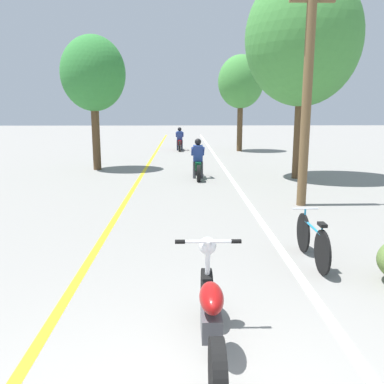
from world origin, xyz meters
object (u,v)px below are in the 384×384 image
object	(u,v)px
motorcycle_foreground	(211,316)
motorcycle_rider_far	(180,142)
utility_pole	(307,92)
roadside_tree_right_near	(303,39)
motorcycle_rider_lead	(198,163)
bicycle_parked	(312,240)
roadside_tree_right_far	(241,82)
roadside_tree_left	(93,74)

from	to	relation	value
motorcycle_foreground	motorcycle_rider_far	distance (m)	21.01
utility_pole	roadside_tree_right_near	xyz separation A→B (m)	(1.03, 4.20, 1.92)
motorcycle_rider_lead	motorcycle_rider_far	world-z (taller)	motorcycle_rider_lead
bicycle_parked	roadside_tree_right_far	bearing A→B (deg)	85.91
roadside_tree_right_near	motorcycle_foreground	distance (m)	12.25
roadside_tree_right_near	motorcycle_rider_lead	size ratio (longest dim) A/B	3.49
motorcycle_rider_lead	motorcycle_rider_far	size ratio (longest dim) A/B	0.99
utility_pole	motorcycle_foreground	distance (m)	7.56
roadside_tree_right_far	bicycle_parked	bearing A→B (deg)	-94.09
roadside_tree_left	bicycle_parked	size ratio (longest dim) A/B	3.16
roadside_tree_right_near	motorcycle_rider_lead	distance (m)	5.58
utility_pole	roadside_tree_right_near	world-z (taller)	roadside_tree_right_near
roadside_tree_left	motorcycle_rider_lead	size ratio (longest dim) A/B	2.62
utility_pole	roadside_tree_left	xyz separation A→B (m)	(-6.65, 6.54, 0.92)
motorcycle_rider_far	bicycle_parked	world-z (taller)	motorcycle_rider_far
roadside_tree_right_far	motorcycle_rider_far	world-z (taller)	roadside_tree_right_far
roadside_tree_right_far	bicycle_parked	world-z (taller)	roadside_tree_right_far
roadside_tree_left	motorcycle_rider_far	bearing A→B (deg)	66.87
roadside_tree_right_near	roadside_tree_right_far	xyz separation A→B (m)	(-0.74, 9.75, -0.84)
utility_pole	motorcycle_rider_lead	world-z (taller)	utility_pole
roadside_tree_left	motorcycle_foreground	world-z (taller)	roadside_tree_left
bicycle_parked	motorcycle_rider_far	bearing A→B (deg)	97.07
roadside_tree_right_far	bicycle_parked	distance (m)	18.37
utility_pole	bicycle_parked	size ratio (longest dim) A/B	3.33
roadside_tree_right_near	motorcycle_rider_far	bearing A→B (deg)	112.81
roadside_tree_right_far	motorcycle_foreground	world-z (taller)	roadside_tree_right_far
utility_pole	motorcycle_foreground	bearing A→B (deg)	-113.29
motorcycle_rider_far	utility_pole	bearing A→B (deg)	-77.21
utility_pole	roadside_tree_left	world-z (taller)	utility_pole
utility_pole	motorcycle_rider_lead	distance (m)	5.51
utility_pole	motorcycle_foreground	world-z (taller)	utility_pole
motorcycle_foreground	motorcycle_rider_lead	bearing A→B (deg)	88.54
bicycle_parked	roadside_tree_right_near	bearing A→B (deg)	76.19
motorcycle_foreground	motorcycle_rider_lead	distance (m)	10.85
roadside_tree_right_far	motorcycle_foreground	xyz separation A→B (m)	(-3.12, -20.52, -3.55)
motorcycle_foreground	motorcycle_rider_far	size ratio (longest dim) A/B	1.03
roadside_tree_right_far	motorcycle_rider_far	size ratio (longest dim) A/B	2.68
roadside_tree_right_far	motorcycle_rider_lead	distance (m)	10.65
utility_pole	motorcycle_rider_far	bearing A→B (deg)	102.79
roadside_tree_right_near	roadside_tree_right_far	size ratio (longest dim) A/B	1.28
roadside_tree_right_near	bicycle_parked	size ratio (longest dim) A/B	4.22
motorcycle_foreground	motorcycle_rider_lead	size ratio (longest dim) A/B	1.04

